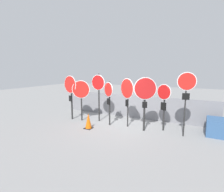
# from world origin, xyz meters

# --- Properties ---
(ground_plane) EXTENTS (40.00, 40.00, 0.00)m
(ground_plane) POSITION_xyz_m (0.00, 0.00, 0.00)
(ground_plane) COLOR gray
(fence_back) EXTENTS (8.70, 0.12, 1.26)m
(fence_back) POSITION_xyz_m (0.00, 1.63, 0.63)
(fence_back) COLOR slate
(fence_back) RESTS_ON ground
(stop_sign_0) EXTENTS (0.92, 0.22, 2.36)m
(stop_sign_0) POSITION_xyz_m (-2.74, -0.29, 1.64)
(stop_sign_0) COLOR black
(stop_sign_0) RESTS_ON ground
(stop_sign_1) EXTENTS (0.85, 0.41, 2.13)m
(stop_sign_1) POSITION_xyz_m (-2.10, -0.23, 1.53)
(stop_sign_1) COLOR black
(stop_sign_1) RESTS_ON ground
(stop_sign_2) EXTENTS (0.78, 0.14, 2.48)m
(stop_sign_2) POSITION_xyz_m (-1.25, 0.10, 1.78)
(stop_sign_2) COLOR black
(stop_sign_2) RESTS_ON ground
(stop_sign_3) EXTENTS (0.62, 0.36, 2.12)m
(stop_sign_3) POSITION_xyz_m (-0.45, -0.25, 1.51)
(stop_sign_3) COLOR black
(stop_sign_3) RESTS_ON ground
(stop_sign_4) EXTENTS (0.82, 0.49, 2.31)m
(stop_sign_4) POSITION_xyz_m (0.40, -0.04, 1.69)
(stop_sign_4) COLOR black
(stop_sign_4) RESTS_ON ground
(stop_sign_5) EXTENTS (0.89, 0.41, 2.36)m
(stop_sign_5) POSITION_xyz_m (1.30, -0.23, 1.65)
(stop_sign_5) COLOR black
(stop_sign_5) RESTS_ON ground
(stop_sign_6) EXTENTS (0.64, 0.28, 2.07)m
(stop_sign_6) POSITION_xyz_m (2.02, 0.21, 1.47)
(stop_sign_6) COLOR black
(stop_sign_6) RESTS_ON ground
(stop_sign_7) EXTENTS (0.71, 0.18, 2.59)m
(stop_sign_7) POSITION_xyz_m (2.91, -0.12, 1.97)
(stop_sign_7) COLOR black
(stop_sign_7) RESTS_ON ground
(traffic_cone_0) EXTENTS (0.35, 0.35, 0.72)m
(traffic_cone_0) POSITION_xyz_m (-1.06, -1.08, 0.36)
(traffic_cone_0) COLOR black
(traffic_cone_0) RESTS_ON ground
(storage_crate) EXTENTS (0.87, 0.99, 0.68)m
(storage_crate) POSITION_xyz_m (4.14, 0.69, 0.34)
(storage_crate) COLOR #335684
(storage_crate) RESTS_ON ground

